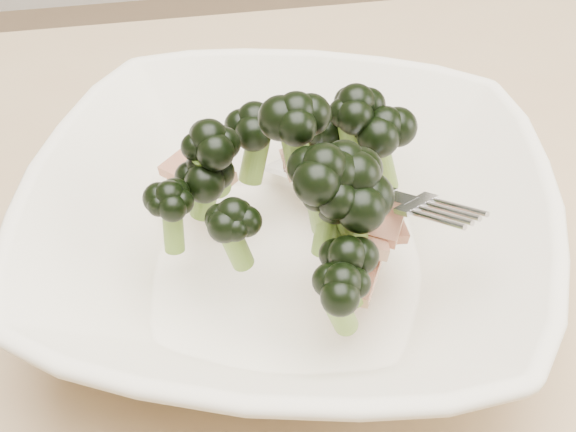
# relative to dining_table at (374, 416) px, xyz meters

# --- Properties ---
(dining_table) EXTENTS (1.20, 0.80, 0.75)m
(dining_table) POSITION_rel_dining_table_xyz_m (0.00, 0.00, 0.00)
(dining_table) COLOR tan
(dining_table) RESTS_ON ground
(broccoli_dish) EXTENTS (0.38, 0.38, 0.13)m
(broccoli_dish) POSITION_rel_dining_table_xyz_m (-0.05, 0.05, 0.14)
(broccoli_dish) COLOR white
(broccoli_dish) RESTS_ON dining_table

